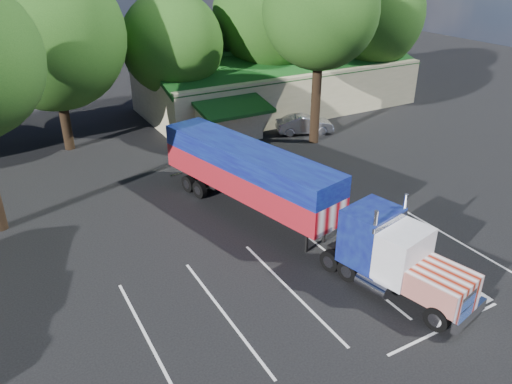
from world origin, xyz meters
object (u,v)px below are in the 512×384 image
semi_truck (280,189)px  silver_sedan (305,124)px  woman (363,241)px  bicycle (281,175)px

semi_truck → silver_sedan: size_ratio=4.32×
semi_truck → silver_sedan: (9.60, 11.70, -1.54)m
semi_truck → woman: size_ratio=12.55×
woman → semi_truck: bearing=12.3°
semi_truck → bicycle: size_ratio=11.20×
semi_truck → woman: bearing=-76.1°
silver_sedan → semi_truck: bearing=161.0°
semi_truck → bicycle: semi_truck is taller
bicycle → semi_truck: bearing=-114.3°
bicycle → silver_sedan: silver_sedan is taller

